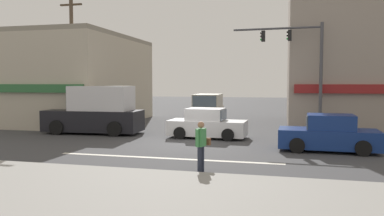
{
  "coord_description": "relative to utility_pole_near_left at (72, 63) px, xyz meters",
  "views": [
    {
      "loc": [
        4.38,
        -17.2,
        2.92
      ],
      "look_at": [
        -0.32,
        2.0,
        1.6
      ],
      "focal_mm": 35.0,
      "sensor_mm": 36.0,
      "label": 1
    }
  ],
  "objects": [
    {
      "name": "sedan_waiting_far",
      "position": [
        14.26,
        -3.37,
        -3.43
      ],
      "size": [
        4.16,
        1.99,
        1.58
      ],
      "color": "navy",
      "rests_on": "ground"
    },
    {
      "name": "utility_pole_far_right",
      "position": [
        16.85,
        6.37,
        0.15
      ],
      "size": [
        1.4,
        0.22,
        8.26
      ],
      "color": "brown",
      "rests_on": "ground"
    },
    {
      "name": "ground_plane",
      "position": [
        7.98,
        -3.02,
        -4.14
      ],
      "size": [
        120.0,
        120.0,
        0.0
      ],
      "primitive_type": "plane",
      "color": "#3D3D3F"
    },
    {
      "name": "utility_pole_near_left",
      "position": [
        0.0,
        0.0,
        0.0
      ],
      "size": [
        1.4,
        0.22,
        7.97
      ],
      "color": "brown",
      "rests_on": "ground"
    },
    {
      "name": "sedan_approaching_near",
      "position": [
        8.43,
        -0.78,
        -3.43
      ],
      "size": [
        4.17,
        2.03,
        1.58
      ],
      "color": "silver",
      "rests_on": "ground"
    },
    {
      "name": "van_parked_curbside",
      "position": [
        7.02,
        6.37,
        -3.13
      ],
      "size": [
        2.17,
        4.67,
        2.11
      ],
      "color": "#B7B29E",
      "rests_on": "ground"
    },
    {
      "name": "box_truck_crossing_center",
      "position": [
        1.85,
        -0.59,
        -2.88
      ],
      "size": [
        5.69,
        2.43,
        2.75
      ],
      "color": "black",
      "rests_on": "ground"
    },
    {
      "name": "building_left_block",
      "position": [
        -4.23,
        5.08,
        -0.94
      ],
      "size": [
        10.99,
        11.24,
        6.39
      ],
      "color": "#B7AD99",
      "rests_on": "ground"
    },
    {
      "name": "building_right_corner",
      "position": [
        18.37,
        7.29,
        1.28
      ],
      "size": [
        11.42,
        11.08,
        10.84
      ],
      "color": "gray",
      "rests_on": "ground"
    },
    {
      "name": "pedestrian_foreground_with_bag",
      "position": [
        9.77,
        -8.37,
        -3.18
      ],
      "size": [
        0.43,
        0.67,
        1.67
      ],
      "color": "#232838",
      "rests_on": "ground"
    },
    {
      "name": "sidewalk_curb",
      "position": [
        7.98,
        -11.52,
        -4.06
      ],
      "size": [
        40.0,
        5.0,
        0.16
      ],
      "primitive_type": "cube",
      "color": "gray",
      "rests_on": "ground"
    },
    {
      "name": "traffic_light_mast",
      "position": [
        13.35,
        1.29,
        0.04
      ],
      "size": [
        4.89,
        0.32,
        6.2
      ],
      "color": "#47474C",
      "rests_on": "ground"
    },
    {
      "name": "lane_marking_stripe",
      "position": [
        7.98,
        -6.52,
        -4.13
      ],
      "size": [
        9.0,
        0.24,
        0.01
      ],
      "primitive_type": "cube",
      "color": "silver",
      "rests_on": "ground"
    }
  ]
}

